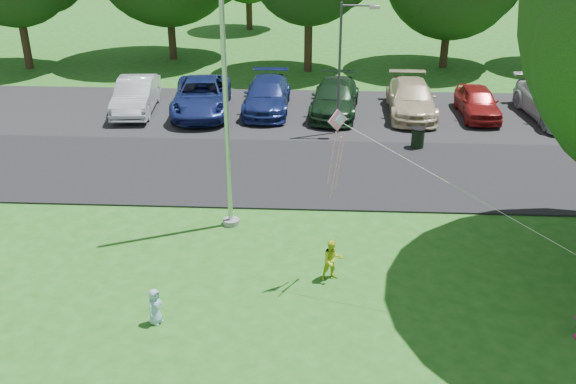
{
  "coord_description": "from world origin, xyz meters",
  "views": [
    {
      "loc": [
        -0.89,
        -12.02,
        9.29
      ],
      "look_at": [
        -1.71,
        4.0,
        1.6
      ],
      "focal_mm": 40.0,
      "sensor_mm": 36.0,
      "label": 1
    }
  ],
  "objects_px": {
    "street_lamp": "(345,57)",
    "child_yellow": "(332,260)",
    "trash_can": "(418,138)",
    "kite": "(344,142)",
    "flagpole": "(225,91)",
    "child_blue": "(155,306)"
  },
  "relations": [
    {
      "from": "child_yellow",
      "to": "child_blue",
      "type": "relative_size",
      "value": 1.25
    },
    {
      "from": "child_blue",
      "to": "kite",
      "type": "xyz_separation_m",
      "value": [
        4.32,
        2.09,
        3.37
      ]
    },
    {
      "from": "flagpole",
      "to": "child_yellow",
      "type": "distance_m",
      "value": 5.49
    },
    {
      "from": "street_lamp",
      "to": "kite",
      "type": "xyz_separation_m",
      "value": [
        -0.37,
        -10.84,
        0.64
      ]
    },
    {
      "from": "flagpole",
      "to": "street_lamp",
      "type": "relative_size",
      "value": 1.88
    },
    {
      "from": "street_lamp",
      "to": "kite",
      "type": "bearing_deg",
      "value": -93.19
    },
    {
      "from": "street_lamp",
      "to": "child_yellow",
      "type": "xyz_separation_m",
      "value": [
        -0.55,
        -10.85,
        -2.62
      ]
    },
    {
      "from": "child_yellow",
      "to": "kite",
      "type": "relative_size",
      "value": 0.19
    },
    {
      "from": "child_blue",
      "to": "kite",
      "type": "distance_m",
      "value": 5.86
    },
    {
      "from": "trash_can",
      "to": "flagpole",
      "type": "bearing_deg",
      "value": -134.69
    },
    {
      "from": "trash_can",
      "to": "street_lamp",
      "type": "bearing_deg",
      "value": 152.64
    },
    {
      "from": "kite",
      "to": "street_lamp",
      "type": "bearing_deg",
      "value": 53.03
    },
    {
      "from": "street_lamp",
      "to": "child_blue",
      "type": "xyz_separation_m",
      "value": [
        -4.68,
        -12.93,
        -2.74
      ]
    },
    {
      "from": "trash_can",
      "to": "child_yellow",
      "type": "bearing_deg",
      "value": -110.09
    },
    {
      "from": "flagpole",
      "to": "street_lamp",
      "type": "xyz_separation_m",
      "value": [
        3.57,
        8.0,
        -0.98
      ]
    },
    {
      "from": "flagpole",
      "to": "child_yellow",
      "type": "relative_size",
      "value": 8.81
    },
    {
      "from": "trash_can",
      "to": "kite",
      "type": "xyz_separation_m",
      "value": [
        -3.24,
        -9.35,
        3.4
      ]
    },
    {
      "from": "flagpole",
      "to": "trash_can",
      "type": "xyz_separation_m",
      "value": [
        6.45,
        6.52,
        -3.74
      ]
    },
    {
      "from": "trash_can",
      "to": "kite",
      "type": "height_order",
      "value": "kite"
    },
    {
      "from": "kite",
      "to": "child_yellow",
      "type": "bearing_deg",
      "value": 150.06
    },
    {
      "from": "street_lamp",
      "to": "child_yellow",
      "type": "bearing_deg",
      "value": -94.16
    },
    {
      "from": "street_lamp",
      "to": "trash_can",
      "type": "relative_size",
      "value": 6.31
    }
  ]
}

